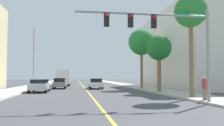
% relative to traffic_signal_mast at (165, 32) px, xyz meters
% --- Properties ---
extents(ground, '(192.00, 192.00, 0.00)m').
position_rel_traffic_signal_mast_xyz_m(ground, '(-4.17, 33.27, -4.59)').
color(ground, '#47474C').
extents(sidewalk_left, '(3.60, 168.00, 0.15)m').
position_rel_traffic_signal_mast_xyz_m(sidewalk_left, '(-12.67, 33.27, -4.52)').
color(sidewalk_left, beige).
rests_on(sidewalk_left, ground).
extents(sidewalk_right, '(3.60, 168.00, 0.15)m').
position_rel_traffic_signal_mast_xyz_m(sidewalk_right, '(4.32, 33.27, -4.52)').
color(sidewalk_right, '#B2ADA3').
rests_on(sidewalk_right, ground).
extents(lane_marking_center, '(0.16, 144.00, 0.01)m').
position_rel_traffic_signal_mast_xyz_m(lane_marking_center, '(-4.17, 33.27, -4.59)').
color(lane_marking_center, yellow).
rests_on(lane_marking_center, ground).
extents(building_right_near, '(12.23, 23.47, 11.60)m').
position_rel_traffic_signal_mast_xyz_m(building_right_near, '(13.33, 21.31, 1.21)').
color(building_right_near, silver).
rests_on(building_right_near, ground).
extents(traffic_signal_mast, '(8.69, 0.36, 6.00)m').
position_rel_traffic_signal_mast_xyz_m(traffic_signal_mast, '(0.00, 0.00, 0.00)').
color(traffic_signal_mast, gray).
rests_on(traffic_signal_mast, sidewalk_right).
extents(street_lamp, '(0.56, 0.28, 8.47)m').
position_rel_traffic_signal_mast_xyz_m(street_lamp, '(-11.37, 20.46, 0.22)').
color(street_lamp, gray).
rests_on(street_lamp, sidewalk_left).
extents(palm_near, '(2.61, 2.61, 8.18)m').
position_rel_traffic_signal_mast_xyz_m(palm_near, '(3.53, 3.53, 2.29)').
color(palm_near, brown).
rests_on(palm_near, sidewalk_right).
extents(palm_mid, '(2.72, 2.72, 6.07)m').
position_rel_traffic_signal_mast_xyz_m(palm_mid, '(3.28, 10.43, 0.16)').
color(palm_mid, brown).
rests_on(palm_mid, sidewalk_right).
extents(palm_far, '(3.57, 3.57, 8.07)m').
position_rel_traffic_signal_mast_xyz_m(palm_far, '(3.28, 17.32, 1.79)').
color(palm_far, brown).
rests_on(palm_far, sidewalk_right).
extents(car_green, '(2.01, 3.84, 1.51)m').
position_rel_traffic_signal_mast_xyz_m(car_green, '(-8.14, 45.42, -3.80)').
color(car_green, '#196638').
rests_on(car_green, ground).
extents(car_gray, '(1.77, 4.50, 1.53)m').
position_rel_traffic_signal_mast_xyz_m(car_gray, '(-7.79, 21.31, -3.80)').
color(car_gray, slate).
rests_on(car_gray, ground).
extents(car_white, '(1.80, 4.51, 1.47)m').
position_rel_traffic_signal_mast_xyz_m(car_white, '(-2.72, 20.03, -3.83)').
color(car_white, white).
rests_on(car_white, ground).
extents(car_silver, '(1.99, 4.45, 1.43)m').
position_rel_traffic_signal_mast_xyz_m(car_silver, '(-9.53, 13.55, -3.83)').
color(car_silver, '#BCBCC1').
rests_on(car_silver, ground).
extents(delivery_truck, '(2.47, 7.88, 2.92)m').
position_rel_traffic_signal_mast_xyz_m(delivery_truck, '(-7.77, 31.99, -3.02)').
color(delivery_truck, '#194799').
rests_on(delivery_truck, ground).
extents(pedestrian, '(0.38, 0.38, 1.62)m').
position_rel_traffic_signal_mast_xyz_m(pedestrian, '(3.22, 1.01, -3.64)').
color(pedestrian, '#726651').
rests_on(pedestrian, sidewalk_right).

